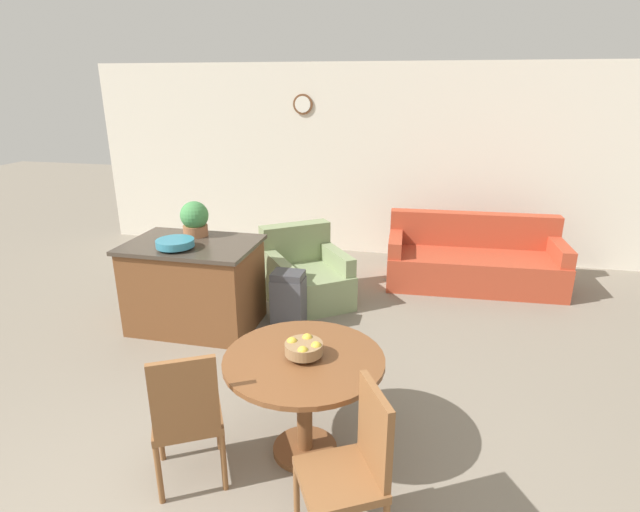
% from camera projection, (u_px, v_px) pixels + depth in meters
% --- Properties ---
extents(wall_back, '(8.00, 0.09, 2.70)m').
position_uv_depth(wall_back, '(357.00, 162.00, 7.17)').
color(wall_back, silver).
rests_on(wall_back, ground_plane).
extents(dining_table, '(1.06, 1.06, 0.75)m').
position_uv_depth(dining_table, '(304.00, 380.00, 3.29)').
color(dining_table, brown).
rests_on(dining_table, ground_plane).
extents(dining_chair_near_left, '(0.57, 0.57, 0.96)m').
position_uv_depth(dining_chair_near_left, '(187.00, 413.00, 3.04)').
color(dining_chair_near_left, brown).
rests_on(dining_chair_near_left, ground_plane).
extents(dining_chair_near_right, '(0.57, 0.57, 0.96)m').
position_uv_depth(dining_chair_near_right, '(354.00, 464.00, 2.63)').
color(dining_chair_near_right, brown).
rests_on(dining_chair_near_right, ground_plane).
extents(fruit_bowl, '(0.25, 0.25, 0.13)m').
position_uv_depth(fruit_bowl, '(304.00, 348.00, 3.21)').
color(fruit_bowl, olive).
rests_on(fruit_bowl, dining_table).
extents(kitchen_island, '(1.30, 0.89, 0.91)m').
position_uv_depth(kitchen_island, '(195.00, 285.00, 5.14)').
color(kitchen_island, brown).
rests_on(kitchen_island, ground_plane).
extents(teal_bowl, '(0.36, 0.36, 0.09)m').
position_uv_depth(teal_bowl, '(175.00, 243.00, 4.79)').
color(teal_bowl, teal).
rests_on(teal_bowl, kitchen_island).
extents(potted_plant, '(0.29, 0.29, 0.36)m').
position_uv_depth(potted_plant, '(195.00, 219.00, 5.16)').
color(potted_plant, '#A36642').
rests_on(potted_plant, kitchen_island).
extents(trash_bin, '(0.33, 0.26, 0.61)m').
position_uv_depth(trash_bin, '(288.00, 300.00, 5.15)').
color(trash_bin, '#47474C').
rests_on(trash_bin, ground_plane).
extents(couch, '(2.16, 1.00, 0.85)m').
position_uv_depth(couch, '(473.00, 262.00, 6.28)').
color(couch, '#B24228').
rests_on(couch, ground_plane).
extents(armchair, '(1.22, 1.24, 0.85)m').
position_uv_depth(armchair, '(305.00, 277.00, 5.79)').
color(armchair, gray).
rests_on(armchair, ground_plane).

